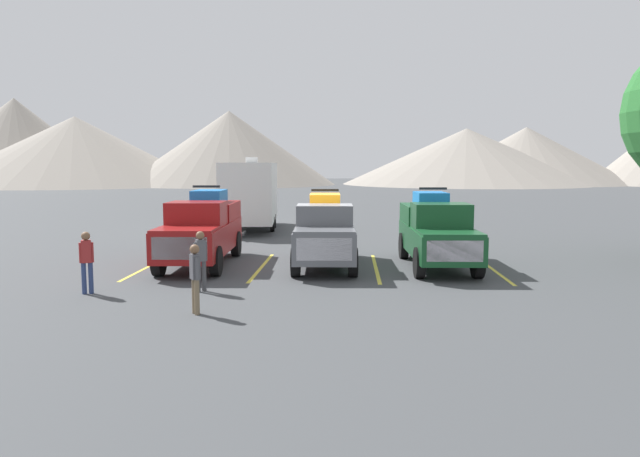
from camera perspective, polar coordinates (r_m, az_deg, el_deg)
The scene contains 13 objects.
ground_plane at distance 20.82m, azimuth -0.00°, elevation -3.29°, with size 240.00×240.00×0.00m, color #3F4244.
pickup_truck_a at distance 20.78m, azimuth -11.23°, elevation 0.01°, with size 2.22×5.90×2.68m.
pickup_truck_b at distance 20.06m, azimuth 0.46°, elevation -0.25°, with size 2.19×5.39×2.57m.
pickup_truck_c at distance 20.36m, azimuth 11.08°, elevation -0.18°, with size 2.20×5.62×2.63m.
lot_stripe_a at distance 20.95m, azimuth -16.01°, elevation -3.47°, with size 0.12×5.50×0.01m, color gold.
lot_stripe_b at distance 20.05m, azimuth -5.61°, elevation -3.68°, with size 0.12×5.50×0.01m, color gold.
lot_stripe_c at distance 19.85m, azimuth 5.38°, elevation -3.78°, with size 0.12×5.50×0.01m, color gold.
lot_stripe_d at distance 20.38m, azimuth 16.18°, elevation -3.74°, with size 0.12×5.50×0.01m, color gold.
camper_trailer_a at distance 31.24m, azimuth -6.68°, elevation 3.54°, with size 3.16×8.56×3.79m.
person_a at distance 16.32m, azimuth -11.38°, elevation -2.69°, with size 0.32×0.29×1.65m.
person_b at distance 16.90m, azimuth -21.47°, elevation -2.67°, with size 0.35×0.27×1.66m.
person_c at distance 13.91m, azimuth -11.88°, elevation -4.30°, with size 0.29×0.31×1.62m.
mountain_ridge at distance 101.24m, azimuth -1.25°, elevation 7.72°, with size 150.04×49.42×14.92m.
Camera 1 is at (1.02, -20.51, 3.44)m, focal length 33.38 mm.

